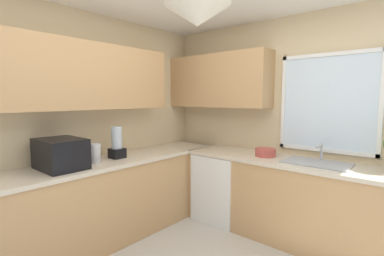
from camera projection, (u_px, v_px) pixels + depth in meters
name	position (u px, v px, depth m)	size (l,w,h in m)	color
room_shell	(170.00, 74.00, 2.75)	(3.66, 3.80, 2.59)	beige
counter_run_left	(91.00, 205.00, 2.94)	(0.65, 3.41, 0.90)	tan
counter_run_back	(302.00, 202.00, 3.01)	(2.75, 0.65, 0.90)	tan
dishwasher	(223.00, 186.00, 3.65)	(0.60, 0.60, 0.85)	white
microwave	(61.00, 154.00, 2.66)	(0.48, 0.36, 0.29)	black
kettle	(95.00, 153.00, 2.91)	(0.12, 0.12, 0.20)	#B7B7BC
sink_assembly	(317.00, 163.00, 2.88)	(0.64, 0.40, 0.19)	#9EA0A5
bowl	(265.00, 152.00, 3.24)	(0.24, 0.24, 0.09)	#B74C42
blender_appliance	(117.00, 144.00, 3.14)	(0.15, 0.15, 0.36)	black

